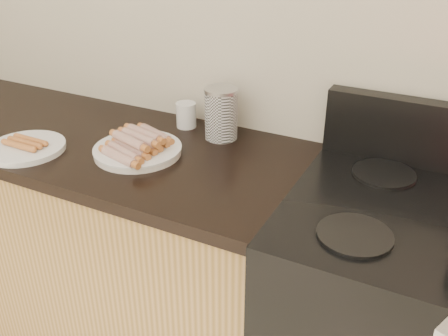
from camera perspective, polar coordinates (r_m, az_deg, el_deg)
The scene contains 11 objects.
wall_back at distance 1.71m, azimuth -0.38°, elevation 17.65°, with size 4.00×0.04×2.60m, color silver.
cabinet_base at distance 2.22m, azimuth -20.53°, elevation -5.99°, with size 2.20×0.59×0.86m, color #AC824B.
counter_slab at distance 2.02m, azimuth -22.63°, elevation 4.70°, with size 2.20×0.62×0.04m, color black.
burner_near_left at distance 1.22m, azimuth 14.72°, elevation -7.42°, with size 0.18×0.18×0.01m, color black.
burner_far_left at distance 1.51m, azimuth 17.81°, elevation -0.61°, with size 0.18×0.18×0.01m, color black.
main_plate at distance 1.61m, azimuth -9.82°, elevation 1.89°, with size 0.28×0.28×0.02m, color white.
side_plate at distance 1.73m, azimuth -21.71°, elevation 2.14°, with size 0.25×0.25×0.02m, color silver.
hotdog_pile at distance 1.59m, azimuth -9.91°, elevation 2.91°, with size 0.14×0.27×0.06m.
plain_sausages at distance 1.72m, azimuth -21.82°, elevation 2.71°, with size 0.13×0.07×0.02m.
canister at distance 1.67m, azimuth -0.33°, elevation 6.26°, with size 0.11×0.11×0.18m.
mug at distance 1.78m, azimuth -4.35°, elevation 6.06°, with size 0.07×0.07×0.09m, color white.
Camera 1 is at (0.77, 0.51, 1.60)m, focal length 40.00 mm.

